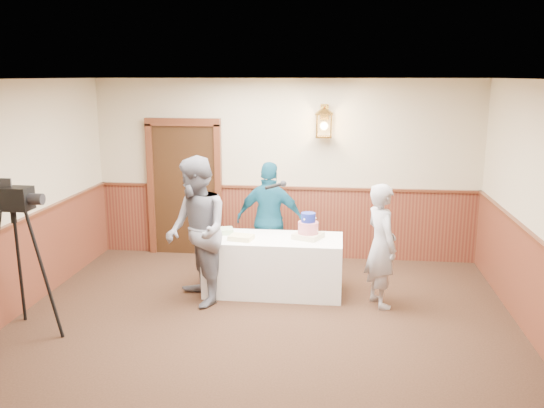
{
  "coord_description": "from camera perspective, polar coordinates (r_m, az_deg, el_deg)",
  "views": [
    {
      "loc": [
        0.85,
        -5.34,
        2.84
      ],
      "look_at": [
        0.01,
        1.7,
        1.25
      ],
      "focal_mm": 38.0,
      "sensor_mm": 36.0,
      "label": 1
    }
  ],
  "objects": [
    {
      "name": "ground",
      "position": [
        6.11,
        -2.05,
        -15.08
      ],
      "size": [
        7.0,
        7.0,
        0.0
      ],
      "primitive_type": "plane",
      "color": "black",
      "rests_on": "ground"
    },
    {
      "name": "room_shell",
      "position": [
        6.01,
        -2.01,
        -0.04
      ],
      "size": [
        6.02,
        7.02,
        2.81
      ],
      "color": "#C6B995",
      "rests_on": "ground"
    },
    {
      "name": "display_table",
      "position": [
        7.69,
        0.18,
        -6.05
      ],
      "size": [
        1.8,
        0.8,
        0.75
      ],
      "primitive_type": "cube",
      "color": "white",
      "rests_on": "ground"
    },
    {
      "name": "tiered_cake",
      "position": [
        7.54,
        3.6,
        -2.42
      ],
      "size": [
        0.44,
        0.44,
        0.34
      ],
      "rotation": [
        0.0,
        0.0,
        -0.42
      ],
      "color": "beige",
      "rests_on": "display_table"
    },
    {
      "name": "sheet_cake_yellow",
      "position": [
        7.49,
        -3.08,
        -3.33
      ],
      "size": [
        0.34,
        0.28,
        0.06
      ],
      "primitive_type": "cube",
      "rotation": [
        0.0,
        0.0,
        -0.2
      ],
      "color": "#FDED97",
      "rests_on": "display_table"
    },
    {
      "name": "sheet_cake_green",
      "position": [
        7.81,
        -4.97,
        -2.68
      ],
      "size": [
        0.34,
        0.3,
        0.07
      ],
      "primitive_type": "cube",
      "rotation": [
        0.0,
        0.0,
        0.27
      ],
      "color": "#95BF87",
      "rests_on": "display_table"
    },
    {
      "name": "interviewer",
      "position": [
        7.22,
        -7.49,
        -2.73
      ],
      "size": [
        1.62,
        1.15,
        1.88
      ],
      "rotation": [
        0.0,
        0.0,
        -1.04
      ],
      "color": "slate",
      "rests_on": "ground"
    },
    {
      "name": "baker",
      "position": [
        7.27,
        10.77,
        -4.06
      ],
      "size": [
        0.57,
        0.67,
        1.56
      ],
      "primitive_type": "imported",
      "rotation": [
        0.0,
        0.0,
        1.97
      ],
      "color": "#9B9AA0",
      "rests_on": "ground"
    },
    {
      "name": "assistant_p",
      "position": [
        8.15,
        -0.18,
        -1.62
      ],
      "size": [
        1.01,
        0.51,
        1.67
      ],
      "primitive_type": "imported",
      "rotation": [
        0.0,
        0.0,
        3.04
      ],
      "color": "navy",
      "rests_on": "ground"
    },
    {
      "name": "tv_camera_rig",
      "position": [
        6.89,
        -23.77,
        -6.06
      ],
      "size": [
        0.66,
        0.62,
        1.69
      ],
      "rotation": [
        0.0,
        0.0,
        -0.01
      ],
      "color": "black",
      "rests_on": "ground"
    }
  ]
}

